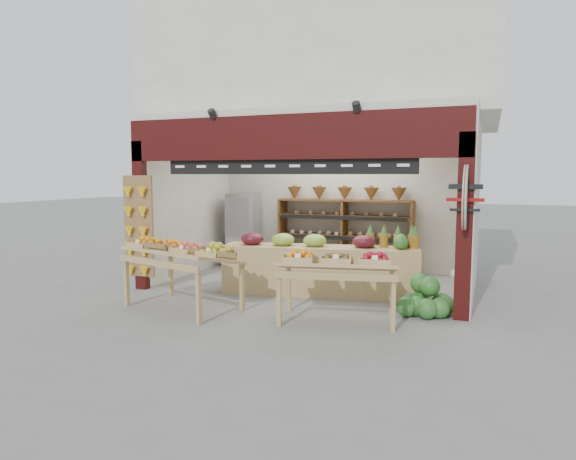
# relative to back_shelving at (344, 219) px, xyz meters

# --- Properties ---
(ground) EXTENTS (60.00, 60.00, 0.00)m
(ground) POSITION_rel_back_shelving_xyz_m (-0.20, -1.96, -1.12)
(ground) COLOR slate
(ground) RESTS_ON ground
(shop_structure) EXTENTS (6.36, 5.12, 5.40)m
(shop_structure) POSITION_rel_back_shelving_xyz_m (-0.20, -0.35, 2.80)
(shop_structure) COLOR silver
(shop_structure) RESTS_ON ground
(banana_board) EXTENTS (0.60, 0.15, 1.80)m
(banana_board) POSITION_rel_back_shelving_xyz_m (-2.93, -3.14, -0.01)
(banana_board) COLOR olive
(banana_board) RESTS_ON ground
(gift_sign) EXTENTS (0.04, 0.93, 0.92)m
(gift_sign) POSITION_rel_back_shelving_xyz_m (2.55, -3.11, 0.63)
(gift_sign) COLOR silver
(gift_sign) RESTS_ON ground
(back_shelving) EXTENTS (2.90, 0.47, 1.80)m
(back_shelving) POSITION_rel_back_shelving_xyz_m (0.00, 0.00, 0.00)
(back_shelving) COLOR brown
(back_shelving) RESTS_ON ground
(refrigerator) EXTENTS (0.73, 0.73, 1.65)m
(refrigerator) POSITION_rel_back_shelving_xyz_m (-2.26, -0.26, -0.30)
(refrigerator) COLOR #B2B4B9
(refrigerator) RESTS_ON ground
(cardboard_stack) EXTENTS (1.02, 0.73, 0.58)m
(cardboard_stack) POSITION_rel_back_shelving_xyz_m (-1.40, -1.48, -0.91)
(cardboard_stack) COLOR white
(cardboard_stack) RESTS_ON ground
(mid_counter) EXTENTS (3.41, 1.22, 1.06)m
(mid_counter) POSITION_rel_back_shelving_xyz_m (0.18, -2.26, -0.66)
(mid_counter) COLOR tan
(mid_counter) RESTS_ON ground
(display_table_left) EXTENTS (1.98, 1.45, 1.11)m
(display_table_left) POSITION_rel_back_shelving_xyz_m (-1.59, -3.83, -0.27)
(display_table_left) COLOR tan
(display_table_left) RESTS_ON ground
(display_table_right) EXTENTS (1.80, 1.23, 1.05)m
(display_table_right) POSITION_rel_back_shelving_xyz_m (0.91, -3.71, -0.30)
(display_table_right) COLOR tan
(display_table_right) RESTS_ON ground
(watermelon_pile) EXTENTS (0.81, 0.75, 0.57)m
(watermelon_pile) POSITION_rel_back_shelving_xyz_m (2.04, -2.93, -0.92)
(watermelon_pile) COLOR #1E4F1A
(watermelon_pile) RESTS_ON ground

